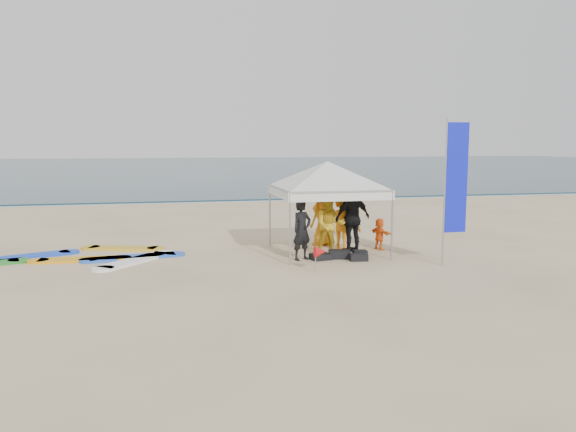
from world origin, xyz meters
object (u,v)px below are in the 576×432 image
at_px(person_yellow, 330,225).
at_px(person_orange_b, 323,216).
at_px(person_orange_a, 342,221).
at_px(marker_pennant, 320,252).
at_px(surfboard_spread, 86,257).
at_px(canopy_tent, 327,162).
at_px(person_black_a, 302,230).
at_px(person_black_b, 352,218).
at_px(feather_flag, 455,180).
at_px(person_seated, 380,234).

xyz_separation_m(person_yellow, person_orange_b, (0.25, 1.56, 0.05)).
height_order(person_orange_a, marker_pennant, person_orange_a).
xyz_separation_m(person_orange_a, surfboard_spread, (-7.02, 0.29, -0.79)).
xyz_separation_m(person_orange_a, canopy_tent, (-0.53, -0.26, 1.71)).
relative_size(person_black_a, person_black_b, 0.81).
xyz_separation_m(canopy_tent, feather_flag, (2.62, -2.27, -0.38)).
xyz_separation_m(person_yellow, surfboard_spread, (-6.43, 1.05, -0.81)).
xyz_separation_m(person_yellow, feather_flag, (2.68, -1.77, 1.30)).
bearing_deg(person_orange_a, person_seated, -162.56).
distance_m(person_orange_a, person_orange_b, 0.88).
bearing_deg(person_orange_b, person_orange_a, 78.20).
bearing_deg(surfboard_spread, feather_flag, -17.21).
distance_m(person_black_a, feather_flag, 4.06).
bearing_deg(person_seated, feather_flag, -174.69).
xyz_separation_m(person_black_b, canopy_tent, (-0.67, 0.23, 1.56)).
distance_m(person_black_b, person_seated, 1.10).
relative_size(person_yellow, feather_flag, 0.46).
relative_size(person_orange_b, canopy_tent, 0.46).
xyz_separation_m(person_orange_b, canopy_tent, (-0.19, -1.06, 1.64)).
distance_m(person_black_a, person_yellow, 0.93).
relative_size(feather_flag, marker_pennant, 5.73).
xyz_separation_m(person_black_b, surfboard_spread, (-7.16, 0.78, -0.94)).
xyz_separation_m(person_orange_a, marker_pennant, (-1.37, -2.58, -0.33)).
relative_size(person_seated, canopy_tent, 0.24).
relative_size(person_black_a, person_orange_b, 0.88).
bearing_deg(person_orange_a, surfboard_spread, 25.13).
bearing_deg(person_seated, person_black_a, 91.48).
bearing_deg(person_yellow, canopy_tent, 90.17).
xyz_separation_m(person_orange_b, person_seated, (1.41, -1.00, -0.44)).
bearing_deg(person_yellow, person_black_a, -151.30).
height_order(person_black_a, person_orange_a, person_orange_a).
bearing_deg(canopy_tent, person_black_b, -18.77).
height_order(person_yellow, person_orange_a, person_yellow).
bearing_deg(person_yellow, person_black_b, 27.76).
height_order(feather_flag, surfboard_spread, feather_flag).
distance_m(person_black_b, marker_pennant, 2.63).
bearing_deg(person_orange_a, marker_pennant, 89.55).
height_order(person_black_b, feather_flag, feather_flag).
bearing_deg(marker_pennant, person_orange_b, 72.97).
bearing_deg(person_black_a, marker_pennant, -112.56).
distance_m(person_orange_b, marker_pennant, 3.57).
bearing_deg(person_seated, canopy_tent, 74.08).
xyz_separation_m(marker_pennant, surfboard_spread, (-5.64, 2.88, -0.46)).
relative_size(person_black_a, canopy_tent, 0.41).
bearing_deg(person_black_a, person_black_b, -4.70).
relative_size(person_orange_a, person_orange_b, 0.93).
height_order(person_yellow, marker_pennant, person_yellow).
relative_size(canopy_tent, feather_flag, 1.06).
bearing_deg(person_orange_a, person_black_a, 64.58).
xyz_separation_m(person_yellow, marker_pennant, (-0.78, -1.82, -0.35)).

